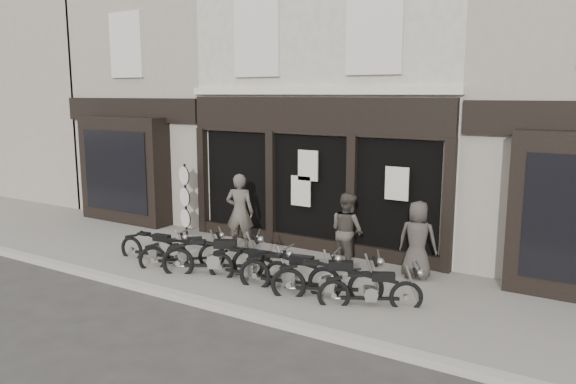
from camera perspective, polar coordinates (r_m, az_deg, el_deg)
The scene contains 17 objects.
ground_plane at distance 11.95m, azimuth -4.89°, elevation -9.53°, with size 90.00×90.00×0.00m, color #2D2B28.
pavement at distance 12.62m, azimuth -2.41°, elevation -8.14°, with size 30.00×4.20×0.12m, color slate.
kerb at distance 11.02m, azimuth -8.88°, elevation -10.98°, with size 30.00×0.25×0.13m, color gray.
central_building at distance 16.40m, azimuth 7.72°, elevation 10.23°, with size 7.30×6.22×8.34m.
neighbour_left at distance 19.86m, azimuth -9.52°, elevation 10.01°, with size 5.60×6.73×8.34m.
filler_left at distance 26.05m, azimuth -23.08°, elevation 9.45°, with size 11.00×6.00×8.20m, color gray.
motorcycle_0 at distance 13.52m, azimuth -13.37°, elevation -5.78°, with size 1.97×0.54×0.94m.
motorcycle_1 at distance 13.03m, azimuth -10.55°, elevation -6.30°, with size 1.54×1.53×0.93m.
motorcycle_2 at distance 12.31m, azimuth -7.49°, elevation -6.90°, with size 2.05×1.36×1.08m.
motorcycle_3 at distance 11.81m, azimuth -3.87°, elevation -7.78°, with size 2.04×0.56×0.98m.
motorcycle_4 at distance 11.24m, azimuth 0.25°, elevation -8.55°, with size 2.14×0.76×1.04m.
motorcycle_5 at distance 10.88m, azimuth 4.11°, elevation -9.21°, with size 2.01×1.19×1.04m.
motorcycle_6 at distance 10.58m, azimuth 8.47°, elevation -10.12°, with size 1.77×1.14×0.93m.
man_left at distance 13.97m, azimuth -4.92°, elevation -2.04°, with size 0.70×0.46×1.93m, color #48433B.
man_centre at distance 12.55m, azimuth 6.03°, elevation -3.94°, with size 0.83×0.65×1.72m, color #3E3A32.
man_right at distance 12.12m, azimuth 13.02°, elevation -4.76°, with size 0.81×0.53×1.67m, color #37322E.
advert_sign_post at distance 15.68m, azimuth -10.40°, elevation -1.08°, with size 0.49×0.33×2.10m.
Camera 1 is at (6.83, -8.96, 3.98)m, focal length 35.00 mm.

